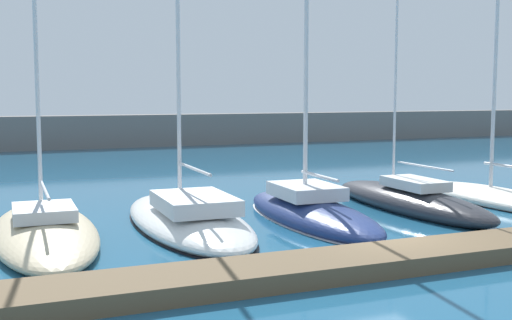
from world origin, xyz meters
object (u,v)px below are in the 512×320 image
(sailboat_sand_second, at_px, (44,228))
(sailboat_white_third, at_px, (187,217))
(sailboat_charcoal_fifth, at_px, (409,199))
(sailboat_ivory_sixth, at_px, (496,196))
(sailboat_navy_fourth, at_px, (310,211))

(sailboat_sand_second, xyz_separation_m, sailboat_white_third, (4.74, 0.07, -0.02))
(sailboat_charcoal_fifth, height_order, sailboat_ivory_sixth, sailboat_ivory_sixth)
(sailboat_white_third, xyz_separation_m, sailboat_ivory_sixth, (13.50, -0.22, -0.05))
(sailboat_navy_fourth, bearing_deg, sailboat_sand_second, 87.99)
(sailboat_charcoal_fifth, xyz_separation_m, sailboat_ivory_sixth, (4.38, -0.06, -0.13))
(sailboat_sand_second, bearing_deg, sailboat_white_third, -87.97)
(sailboat_navy_fourth, relative_size, sailboat_charcoal_fifth, 0.90)
(sailboat_ivory_sixth, bearing_deg, sailboat_sand_second, 89.58)
(sailboat_ivory_sixth, bearing_deg, sailboat_white_third, 89.12)
(sailboat_white_third, relative_size, sailboat_charcoal_fifth, 1.20)
(sailboat_ivory_sixth, bearing_deg, sailboat_charcoal_fifth, 89.23)
(sailboat_sand_second, bearing_deg, sailboat_ivory_sixth, -89.29)
(sailboat_navy_fourth, distance_m, sailboat_ivory_sixth, 9.06)
(sailboat_charcoal_fifth, bearing_deg, sailboat_sand_second, 89.82)
(sailboat_white_third, xyz_separation_m, sailboat_charcoal_fifth, (9.12, -0.16, 0.07))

